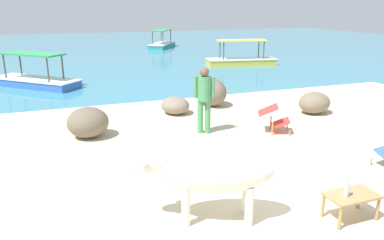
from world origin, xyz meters
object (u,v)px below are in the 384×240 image
Objects in this scene: bottle at (347,189)px; person_standing at (204,95)px; low_bench_table at (351,198)px; boat_yellow at (241,59)px; deck_chair_far at (274,117)px; boat_blue at (35,79)px; boat_teal at (162,44)px; cow at (213,171)px.

person_standing is (-0.45, 4.36, 0.43)m from bottle.
person_standing is at bearing 96.85° from low_bench_table.
low_bench_table is 0.20× the size of boat_yellow.
bottle is 0.32× the size of deck_chair_far.
boat_blue is (-4.10, 7.43, -0.70)m from person_standing.
person_standing is 0.42× the size of boat_yellow.
boat_yellow is (5.40, 14.04, -0.08)m from low_bench_table.
deck_chair_far is 11.12m from boat_yellow.
deck_chair_far is 0.27× the size of boat_blue.
boat_yellow is 1.02× the size of boat_teal.
boat_blue is at bearing 111.11° from bottle.
boat_teal is at bearing 109.39° from deck_chair_far.
bottle is 15.11m from boat_yellow.
bottle is 23.85m from boat_teal.
boat_teal is 14.43m from boat_blue.
boat_blue is (-8.37, -11.76, 0.00)m from boat_teal.
person_standing is at bearing -90.16° from cow.
deck_chair_far is 19.90m from boat_teal.
low_bench_table is at bearing -179.73° from cow.
low_bench_table is 3.94m from deck_chair_far.
low_bench_table is 0.22× the size of boat_blue.
low_bench_table is 23.80m from boat_teal.
low_bench_table is at bearing -157.35° from boat_teal.
boat_yellow reaches higher than cow.
boat_teal is (2.63, 19.72, -0.13)m from deck_chair_far.
person_standing reaches higher than boat_blue.
boat_teal is (5.59, 22.85, -0.51)m from cow.
boat_teal is (3.69, 23.52, -0.08)m from low_bench_table.
boat_blue is at bearing 54.10° from person_standing.
low_bench_table is 12.66m from boat_blue.
deck_chair_far is (1.05, 3.80, 0.05)m from low_bench_table.
boat_yellow is at bearing -99.03° from cow.
boat_teal is (4.27, 19.19, -0.70)m from person_standing.
boat_blue is at bearing 152.76° from deck_chair_far.
cow is 2.24× the size of deck_chair_far.
boat_blue is (-5.74, 7.97, -0.13)m from deck_chair_far.
boat_teal is at bearing -70.20° from boat_yellow.
cow is at bearing -162.19° from boat_teal.
low_bench_table is (1.90, -0.67, -0.43)m from cow.
cow is at bearing 147.18° from boat_blue.
bottle reaches higher than deck_chair_far.
deck_chair_far is 0.57× the size of person_standing.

